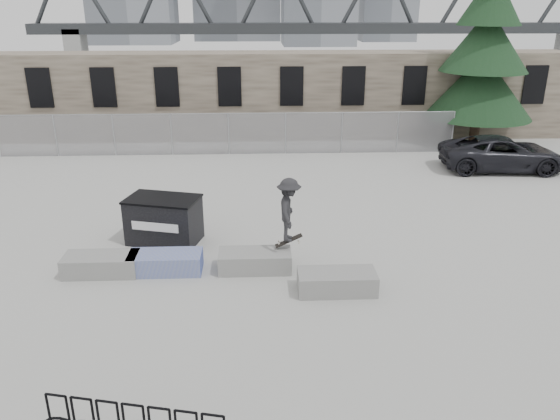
# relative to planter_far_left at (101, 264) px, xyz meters

# --- Properties ---
(ground) EXTENTS (120.00, 120.00, 0.00)m
(ground) POSITION_rel_planter_far_left_xyz_m (2.94, -0.07, -0.29)
(ground) COLOR #AAA9A5
(ground) RESTS_ON ground
(stone_wall) EXTENTS (36.00, 2.58, 4.50)m
(stone_wall) POSITION_rel_planter_far_left_xyz_m (2.94, 16.17, 1.96)
(stone_wall) COLOR brown
(stone_wall) RESTS_ON ground
(chainlink_fence) EXTENTS (22.06, 0.06, 2.02)m
(chainlink_fence) POSITION_rel_planter_far_left_xyz_m (2.94, 12.43, 0.74)
(chainlink_fence) COLOR gray
(chainlink_fence) RESTS_ON ground
(planter_far_left) EXTENTS (2.00, 0.90, 0.54)m
(planter_far_left) POSITION_rel_planter_far_left_xyz_m (0.00, 0.00, 0.00)
(planter_far_left) COLOR gray
(planter_far_left) RESTS_ON ground
(planter_center_left) EXTENTS (2.00, 0.90, 0.54)m
(planter_center_left) POSITION_rel_planter_far_left_xyz_m (1.74, 0.04, 0.00)
(planter_center_left) COLOR #394EAB
(planter_center_left) RESTS_ON ground
(planter_center_right) EXTENTS (2.00, 0.90, 0.54)m
(planter_center_right) POSITION_rel_planter_far_left_xyz_m (4.20, 0.04, 0.00)
(planter_center_right) COLOR gray
(planter_center_right) RESTS_ON ground
(planter_offset) EXTENTS (2.00, 0.90, 0.54)m
(planter_offset) POSITION_rel_planter_far_left_xyz_m (6.30, -1.27, 0.00)
(planter_offset) COLOR gray
(planter_offset) RESTS_ON ground
(dumpster) EXTENTS (2.43, 1.83, 1.42)m
(dumpster) POSITION_rel_planter_far_left_xyz_m (1.41, 2.10, 0.42)
(dumpster) COLOR black
(dumpster) RESTS_ON ground
(spruce_tree) EXTENTS (5.34, 5.34, 11.50)m
(spruce_tree) POSITION_rel_planter_far_left_xyz_m (15.70, 14.07, 4.36)
(spruce_tree) COLOR #38281E
(spruce_tree) RESTS_ON ground
(truss_bridge) EXTENTS (70.00, 3.00, 9.80)m
(truss_bridge) POSITION_rel_planter_far_left_xyz_m (12.94, 54.93, 3.84)
(truss_bridge) COLOR #2D3033
(truss_bridge) RESTS_ON ground
(suv) EXTENTS (5.50, 2.85, 1.48)m
(suv) POSITION_rel_planter_far_left_xyz_m (15.10, 9.27, 0.45)
(suv) COLOR black
(suv) RESTS_ON ground
(skateboarder) EXTENTS (0.78, 1.20, 1.97)m
(skateboarder) POSITION_rel_planter_far_left_xyz_m (5.15, 0.26, 1.39)
(skateboarder) COLOR #252427
(skateboarder) RESTS_ON ground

